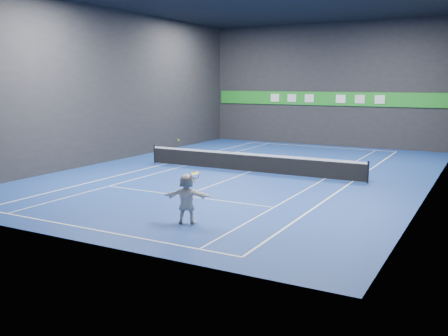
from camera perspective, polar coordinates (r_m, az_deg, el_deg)
The scene contains 19 objects.
ground at distance 26.57m, azimuth 2.92°, elevation -0.46°, with size 26.00×26.00×0.00m, color navy.
wall_back at distance 38.28m, azimuth 11.54°, elevation 9.28°, with size 18.00×0.10×9.00m, color #232325.
wall_front at distance 15.47m, azimuth -18.50°, elevation 8.43°, with size 18.00×0.10×9.00m, color #232325.
wall_left at distance 31.10m, azimuth -12.33°, elevation 9.17°, with size 0.10×26.00×9.00m, color #232325.
wall_right at distance 23.69m, azimuth 23.28°, elevation 8.46°, with size 0.10×26.00×9.00m, color #232325.
baseline_near at distance 16.92m, azimuth -14.91°, elevation -6.78°, with size 10.98×0.08×0.01m, color white.
baseline_far at distance 37.52m, azimuth 10.81°, elevation 2.41°, with size 10.98×0.08×0.01m, color white.
sideline_doubles_left at distance 29.32m, azimuth -6.80°, elevation 0.46°, with size 0.08×23.78×0.01m, color white.
sideline_doubles_right at distance 24.74m, azimuth 14.46°, elevation -1.53°, with size 0.08×23.78×0.01m, color white.
sideline_singles_left at distance 28.56m, azimuth -4.54°, elevation 0.25°, with size 0.06×23.78×0.01m, color white.
sideline_singles_right at distance 25.10m, azimuth 11.41°, elevation -1.25°, with size 0.06×23.78×0.01m, color white.
service_line_near at distance 21.09m, azimuth -4.64°, elevation -3.19°, with size 8.23×0.06×0.01m, color white.
service_line_far at distance 32.38m, azimuth 7.83°, elevation 1.33°, with size 8.23×0.06×0.01m, color white.
center_service_line at distance 26.57m, azimuth 2.92°, elevation -0.45°, with size 0.06×12.80×0.01m, color white.
player at distance 16.89m, azimuth -4.29°, elevation -3.49°, with size 1.59×0.51×1.72m, color silver.
tennis_ball at distance 16.83m, azimuth -5.25°, elevation 3.16°, with size 0.07×0.07×0.07m, color #CFF428.
tennis_net at distance 26.48m, azimuth 2.93°, elevation 0.69°, with size 12.50×0.10×1.07m.
sponsor_banner at distance 38.24m, azimuth 11.46°, elevation 7.78°, with size 17.64×0.11×1.00m.
tennis_racket at distance 16.60m, azimuth -3.34°, elevation -0.89°, with size 0.42×0.34×0.47m.
Camera 1 is at (11.28, -23.58, 4.75)m, focal length 40.00 mm.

